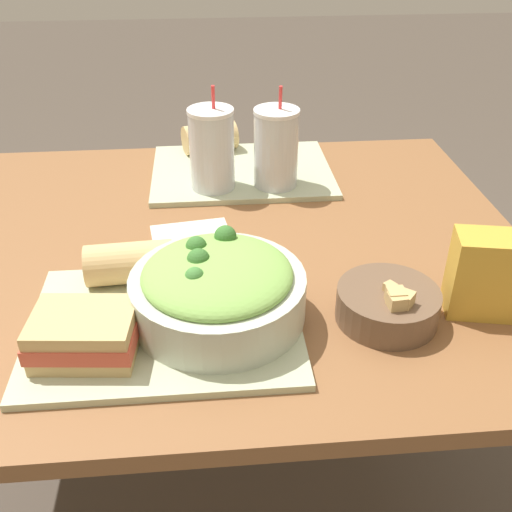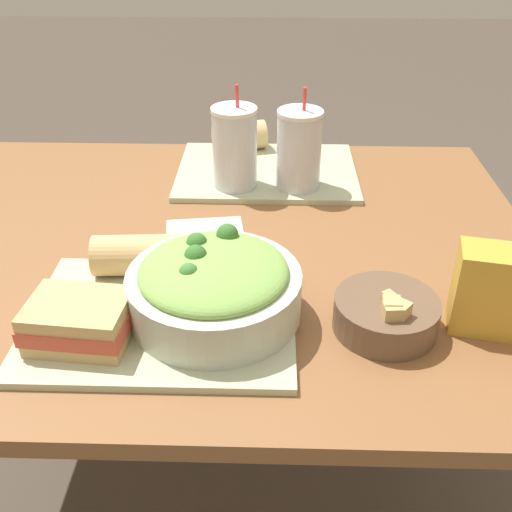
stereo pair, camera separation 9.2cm
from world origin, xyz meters
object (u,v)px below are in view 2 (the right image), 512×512
chip_bag (494,291)px  sandwich_near (79,321)px  soup_bowl (386,313)px  baguette_near (138,255)px  salad_bowl (214,285)px  drink_cup_dark (235,150)px  baguette_far (240,136)px  napkin_folded (205,232)px  drink_cup_red (299,152)px

chip_bag → sandwich_near: bearing=-162.9°
soup_bowl → baguette_near: baguette_near is taller
salad_bowl → soup_bowl: (0.26, -0.02, -0.03)m
soup_bowl → drink_cup_dark: 0.54m
baguette_far → baguette_near: bearing=148.9°
soup_bowl → sandwich_near: sandwich_near is taller
sandwich_near → napkin_folded: size_ratio=0.96×
salad_bowl → chip_bag: bearing=-1.3°
baguette_near → baguette_far: size_ratio=1.04×
baguette_near → chip_bag: 0.56m
baguette_far → drink_cup_dark: size_ratio=0.63×
soup_bowl → baguette_near: bearing=162.6°
sandwich_near → chip_bag: bearing=10.9°
baguette_far → drink_cup_dark: (-0.00, -0.20, 0.05)m
drink_cup_dark → drink_cup_red: drink_cup_dark is taller
soup_bowl → baguette_far: (-0.25, 0.67, 0.02)m
drink_cup_dark → napkin_folded: bearing=-104.5°
salad_bowl → sandwich_near: bearing=-160.1°
sandwich_near → drink_cup_dark: 0.55m
salad_bowl → soup_bowl: size_ratio=1.68×
baguette_near → sandwich_near: bearing=160.5°
soup_bowl → drink_cup_dark: drink_cup_dark is taller
sandwich_near → salad_bowl: bearing=25.2°
baguette_near → baguette_far: bearing=-18.5°
soup_bowl → salad_bowl: bearing=176.2°
sandwich_near → drink_cup_dark: drink_cup_dark is taller
soup_bowl → drink_cup_dark: size_ratio=0.71×
salad_bowl → drink_cup_dark: drink_cup_dark is taller
baguette_far → napkin_folded: size_ratio=0.87×
baguette_near → chip_bag: size_ratio=1.08×
sandwich_near → napkin_folded: bearing=71.9°
drink_cup_red → napkin_folded: size_ratio=1.34×
baguette_near → drink_cup_dark: bearing=-26.3°
salad_bowl → drink_cup_dark: size_ratio=1.19×
soup_bowl → chip_bag: 0.16m
salad_bowl → sandwich_near: (-0.19, -0.07, -0.02)m
drink_cup_dark → soup_bowl: bearing=-61.7°
salad_bowl → drink_cup_dark: (0.01, 0.45, 0.03)m
salad_bowl → drink_cup_red: drink_cup_red is taller
salad_bowl → chip_bag: (0.41, -0.01, 0.01)m
napkin_folded → soup_bowl: bearing=-43.1°
baguette_far → soup_bowl: bearing=-175.7°
baguette_far → chip_bag: (0.40, -0.66, 0.02)m
sandwich_near → chip_bag: 0.60m
drink_cup_red → napkin_folded: 0.28m
baguette_near → baguette_far: same height
chip_bag → salad_bowl: bearing=-169.7°
drink_cup_dark → napkin_folded: (-0.05, -0.19, -0.09)m
soup_bowl → drink_cup_dark: (-0.25, 0.47, 0.06)m
drink_cup_dark → napkin_folded: 0.21m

